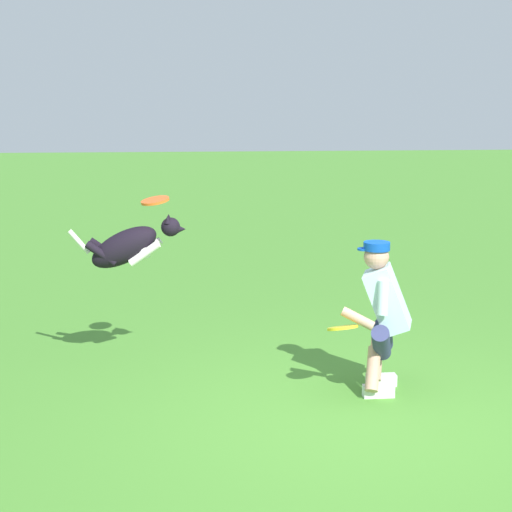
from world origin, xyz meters
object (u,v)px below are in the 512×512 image
person (382,312)px  dog (129,246)px  frisbee_held (343,328)px  frisbee_flying (155,201)px

person → dog: (2.13, -0.72, 0.47)m
frisbee_held → frisbee_flying: bearing=-28.8°
person → frisbee_flying: frisbee_flying is taller
dog → frisbee_flying: 0.47m
frisbee_flying → frisbee_held: size_ratio=0.99×
person → dog: 2.30m
person → frisbee_held: person is taller
dog → frisbee_flying: frisbee_flying is taller
person → frisbee_held: 0.40m
dog → frisbee_flying: size_ratio=4.15×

